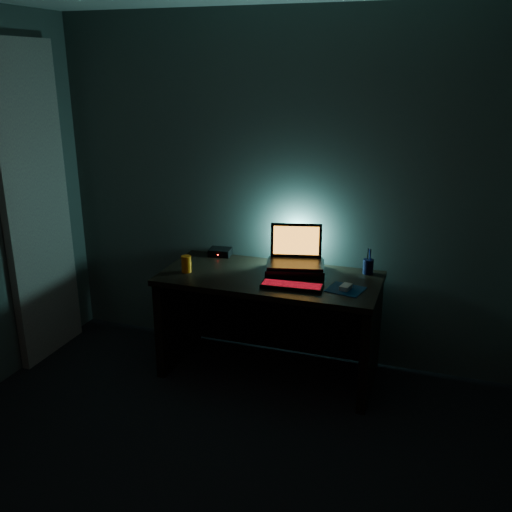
{
  "coord_description": "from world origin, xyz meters",
  "views": [
    {
      "loc": [
        1.08,
        -1.88,
        2.12
      ],
      "look_at": [
        -0.08,
        1.57,
        0.9
      ],
      "focal_mm": 40.0,
      "sensor_mm": 36.0,
      "label": 1
    }
  ],
  "objects_px": {
    "juice_glass": "(186,264)",
    "mouse": "(346,287)",
    "keyboard": "(292,286)",
    "router": "(220,252)",
    "pen_cup": "(368,267)",
    "laptop": "(296,254)"
  },
  "relations": [
    {
      "from": "mouse",
      "to": "pen_cup",
      "type": "bearing_deg",
      "value": 86.95
    },
    {
      "from": "keyboard",
      "to": "router",
      "type": "bearing_deg",
      "value": 142.17
    },
    {
      "from": "keyboard",
      "to": "pen_cup",
      "type": "bearing_deg",
      "value": 40.62
    },
    {
      "from": "mouse",
      "to": "juice_glass",
      "type": "relative_size",
      "value": 0.8
    },
    {
      "from": "mouse",
      "to": "juice_glass",
      "type": "distance_m",
      "value": 1.11
    },
    {
      "from": "laptop",
      "to": "juice_glass",
      "type": "relative_size",
      "value": 3.66
    },
    {
      "from": "laptop",
      "to": "mouse",
      "type": "height_order",
      "value": "laptop"
    },
    {
      "from": "keyboard",
      "to": "pen_cup",
      "type": "height_order",
      "value": "pen_cup"
    },
    {
      "from": "keyboard",
      "to": "juice_glass",
      "type": "bearing_deg",
      "value": 172.36
    },
    {
      "from": "pen_cup",
      "to": "juice_glass",
      "type": "distance_m",
      "value": 1.26
    },
    {
      "from": "keyboard",
      "to": "router",
      "type": "height_order",
      "value": "router"
    },
    {
      "from": "pen_cup",
      "to": "juice_glass",
      "type": "relative_size",
      "value": 0.87
    },
    {
      "from": "keyboard",
      "to": "juice_glass",
      "type": "xyz_separation_m",
      "value": [
        -0.77,
        0.05,
        0.05
      ]
    },
    {
      "from": "pen_cup",
      "to": "router",
      "type": "relative_size",
      "value": 0.59
    },
    {
      "from": "laptop",
      "to": "keyboard",
      "type": "xyz_separation_m",
      "value": [
        0.06,
        -0.32,
        -0.11
      ]
    },
    {
      "from": "mouse",
      "to": "router",
      "type": "relative_size",
      "value": 0.54
    },
    {
      "from": "mouse",
      "to": "keyboard",
      "type": "bearing_deg",
      "value": -155.58
    },
    {
      "from": "juice_glass",
      "to": "pen_cup",
      "type": "bearing_deg",
      "value": 17.08
    },
    {
      "from": "keyboard",
      "to": "mouse",
      "type": "xyz_separation_m",
      "value": [
        0.34,
        0.08,
        0.01
      ]
    },
    {
      "from": "juice_glass",
      "to": "mouse",
      "type": "bearing_deg",
      "value": 1.25
    },
    {
      "from": "mouse",
      "to": "pen_cup",
      "type": "distance_m",
      "value": 0.36
    },
    {
      "from": "laptop",
      "to": "keyboard",
      "type": "height_order",
      "value": "laptop"
    }
  ]
}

